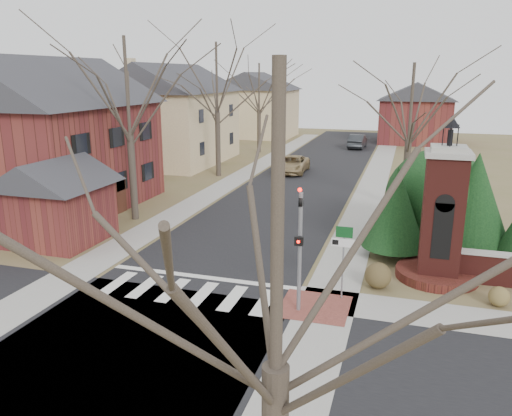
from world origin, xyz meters
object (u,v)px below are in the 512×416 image
(brick_gate_monument, at_px, (441,227))
(pickup_truck, at_px, (292,164))
(distant_car, at_px, (357,141))
(sign_post, at_px, (343,248))
(traffic_signal_pole, at_px, (300,240))

(brick_gate_monument, distance_m, pickup_truck, 22.74)
(distant_car, bearing_deg, brick_gate_monument, 103.04)
(pickup_truck, bearing_deg, brick_gate_monument, -63.75)
(sign_post, bearing_deg, pickup_truck, 107.31)
(traffic_signal_pole, distance_m, distant_car, 40.60)
(pickup_truck, bearing_deg, sign_post, -74.28)
(pickup_truck, relative_size, distant_car, 1.07)
(traffic_signal_pole, height_order, brick_gate_monument, brick_gate_monument)
(sign_post, bearing_deg, distant_car, 95.16)
(traffic_signal_pole, relative_size, sign_post, 1.64)
(pickup_truck, bearing_deg, distant_car, 75.52)
(brick_gate_monument, height_order, distant_car, brick_gate_monument)
(traffic_signal_pole, relative_size, brick_gate_monument, 0.69)
(sign_post, xyz_separation_m, brick_gate_monument, (3.41, 3.01, 0.22))
(sign_post, height_order, brick_gate_monument, brick_gate_monument)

